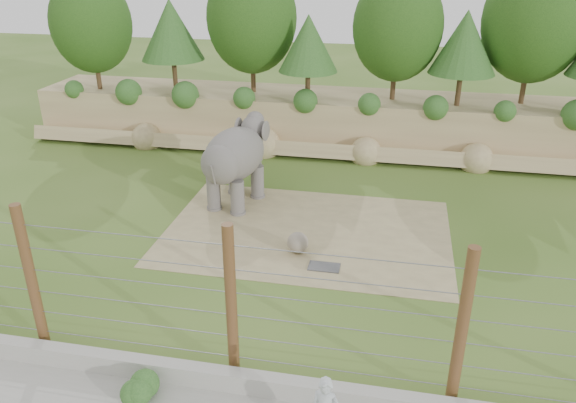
# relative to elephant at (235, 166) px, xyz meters

# --- Properties ---
(ground) EXTENTS (90.00, 90.00, 0.00)m
(ground) POSITION_rel_elephant_xyz_m (2.65, -4.88, -1.59)
(ground) COLOR #3A5E1A
(ground) RESTS_ON ground
(back_embankment) EXTENTS (30.00, 5.52, 8.77)m
(back_embankment) POSITION_rel_elephant_xyz_m (3.24, 7.80, 2.37)
(back_embankment) COLOR #A0865D
(back_embankment) RESTS_ON ground
(dirt_patch) EXTENTS (10.00, 7.00, 0.02)m
(dirt_patch) POSITION_rel_elephant_xyz_m (3.15, -1.88, -1.58)
(dirt_patch) COLOR #94855B
(dirt_patch) RESTS_ON ground
(drain_grate) EXTENTS (1.00, 0.60, 0.03)m
(drain_grate) POSITION_rel_elephant_xyz_m (4.09, -4.18, -1.56)
(drain_grate) COLOR #262628
(drain_grate) RESTS_ON dirt_patch
(elephant) EXTENTS (2.48, 4.20, 3.18)m
(elephant) POSITION_rel_elephant_xyz_m (0.00, 0.00, 0.00)
(elephant) COLOR #5D5753
(elephant) RESTS_ON ground
(stone_ball) EXTENTS (0.71, 0.71, 0.71)m
(stone_ball) POSITION_rel_elephant_xyz_m (3.09, -3.38, -1.22)
(stone_ball) COLOR gray
(stone_ball) RESTS_ON dirt_patch
(retaining_wall) EXTENTS (26.00, 0.35, 0.50)m
(retaining_wall) POSITION_rel_elephant_xyz_m (2.65, -9.88, -1.34)
(retaining_wall) COLOR #A3A198
(retaining_wall) RESTS_ON ground
(barrier_fence) EXTENTS (20.26, 0.26, 4.00)m
(barrier_fence) POSITION_rel_elephant_xyz_m (2.65, -9.38, 0.41)
(barrier_fence) COLOR brown
(barrier_fence) RESTS_ON ground
(walkway_shrub) EXTENTS (0.71, 0.71, 0.71)m
(walkway_shrub) POSITION_rel_elephant_xyz_m (0.87, -10.68, -1.22)
(walkway_shrub) COLOR #295522
(walkway_shrub) RESTS_ON walkway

